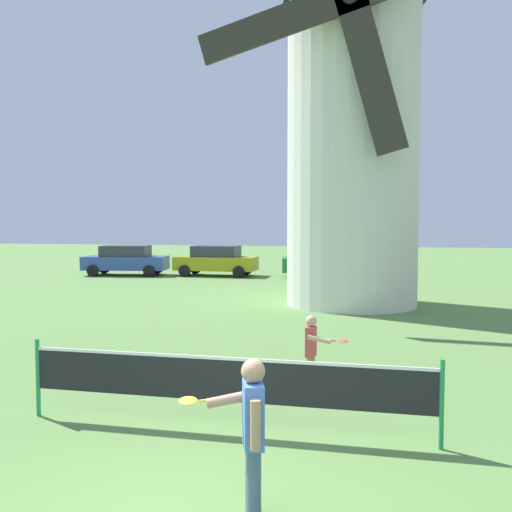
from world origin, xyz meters
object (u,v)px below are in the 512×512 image
Objects in this scene: player_near at (251,428)px; parked_car_mustard at (216,260)px; windmill at (353,114)px; parked_car_blue at (126,260)px; player_far at (312,348)px; tennis_net at (224,380)px; parked_car_green at (325,262)px.

parked_car_mustard is at bearing 107.22° from player_near.
windmill is 15.48m from parked_car_blue.
player_far is 0.27× the size of parked_car_blue.
windmill is 14.80m from player_near.
player_near is 23.53m from parked_car_mustard.
player_far is 21.34m from parked_car_blue.
tennis_net is 21.40m from parked_car_mustard.
parked_car_blue and parked_car_green have the same top height.
player_near is at bearing -91.37° from windmill.
player_far is 0.28× the size of parked_car_green.
parked_car_green is at bearing 91.48° from tennis_net.
parked_car_blue is 1.02× the size of parked_car_green.
parked_car_green is (-1.68, 8.89, -5.51)m from windmill.
parked_car_green is at bearing 100.68° from windmill.
parked_car_mustard is (-7.29, 8.73, -5.51)m from windmill.
player_near is 4.01m from player_far.
parked_car_blue is at bearing 146.26° from windmill.
parked_car_green is (-0.53, 20.66, 0.12)m from tennis_net.
windmill is at bearing 88.77° from player_far.
parked_car_green is (-1.47, 18.63, 0.11)m from player_far.
tennis_net is 1.25× the size of parked_car_green.
parked_car_blue is (-12.03, 8.03, -5.51)m from windmill.
windmill is at bearing 84.45° from tennis_net.
parked_car_blue is at bearing 118.79° from tennis_net.
windmill is 3.08× the size of parked_car_green.
player_far is at bearing 88.31° from player_near.
parked_car_blue is at bearing 118.24° from player_near.
parked_car_blue reaches higher than player_near.
parked_car_green is (-1.35, 22.64, -0.03)m from player_near.
tennis_net is 4.48× the size of player_far.
player_near reaches higher than tennis_net.
player_near is 0.33× the size of parked_car_blue.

